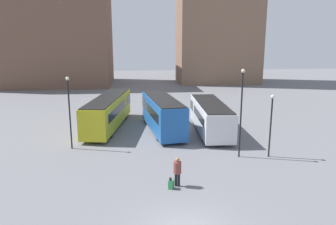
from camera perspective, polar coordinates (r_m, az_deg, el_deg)
The scene contains 10 objects.
building_block_left at distance 68.84m, azimuth -20.82°, elevation 12.96°, with size 25.02×15.78×20.13m.
building_block_right at distance 69.24m, azimuth 8.81°, elevation 18.68°, with size 16.03×10.26×32.35m.
bus_0 at distance 33.63m, azimuth -10.34°, elevation 0.30°, with size 4.32×12.02×3.11m.
bus_1 at distance 31.71m, azimuth -0.97°, elevation -0.12°, with size 3.63×9.93×3.28m.
bus_2 at distance 31.70m, azimuth 7.40°, elevation -0.60°, with size 3.05×10.07×2.88m.
traveler at distance 20.12m, azimuth 1.65°, elevation -9.84°, with size 0.63×0.63×1.85m.
suitcase at distance 20.13m, azimuth 0.55°, elevation -12.41°, with size 0.40×0.44×0.76m.
lamp_post_0 at distance 27.32m, azimuth -16.81°, elevation 0.87°, with size 0.28×0.28×5.91m.
lamp_post_1 at distance 24.79m, azimuth 12.64°, elevation 0.89°, with size 0.28×0.28×6.69m.
lamp_post_2 at distance 25.63m, azimuth 17.50°, elevation -1.28°, with size 0.28×0.28×4.80m.
Camera 1 is at (-2.29, -13.53, 8.82)m, focal length 35.00 mm.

